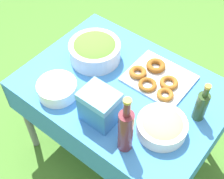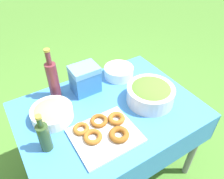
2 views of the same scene
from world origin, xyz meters
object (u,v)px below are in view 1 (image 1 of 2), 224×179
(pasta_bowl, at_px, (162,126))
(cooler_box, at_px, (100,106))
(plate_stack, at_px, (57,89))
(olive_oil_bottle, at_px, (201,105))
(donut_platter, at_px, (157,78))
(salad_bowl, at_px, (95,50))
(wine_bottle, at_px, (126,130))

(pasta_bowl, height_order, cooler_box, cooler_box)
(plate_stack, bearing_deg, cooler_box, 3.70)
(olive_oil_bottle, bearing_deg, donut_platter, 164.97)
(olive_oil_bottle, bearing_deg, plate_stack, -153.42)
(plate_stack, xyz_separation_m, cooler_box, (0.31, 0.02, 0.06))
(pasta_bowl, height_order, donut_platter, pasta_bowl)
(donut_platter, bearing_deg, salad_bowl, -168.25)
(plate_stack, bearing_deg, olive_oil_bottle, 26.58)
(salad_bowl, relative_size, pasta_bowl, 1.23)
(salad_bowl, distance_m, cooler_box, 0.48)
(salad_bowl, height_order, wine_bottle, wine_bottle)
(salad_bowl, relative_size, olive_oil_bottle, 1.25)
(olive_oil_bottle, bearing_deg, pasta_bowl, -117.81)
(donut_platter, bearing_deg, cooler_box, -101.69)
(pasta_bowl, distance_m, wine_bottle, 0.24)
(pasta_bowl, xyz_separation_m, cooler_box, (-0.31, -0.14, 0.06))
(plate_stack, relative_size, olive_oil_bottle, 0.88)
(salad_bowl, xyz_separation_m, plate_stack, (0.02, -0.36, -0.03))
(plate_stack, bearing_deg, wine_bottle, -4.07)
(plate_stack, bearing_deg, pasta_bowl, 14.30)
(plate_stack, relative_size, cooler_box, 1.11)
(plate_stack, distance_m, olive_oil_bottle, 0.81)
(cooler_box, bearing_deg, plate_stack, -176.30)
(pasta_bowl, distance_m, donut_platter, 0.37)
(cooler_box, bearing_deg, olive_oil_bottle, 39.38)
(wine_bottle, bearing_deg, salad_bowl, 143.53)
(salad_bowl, height_order, pasta_bowl, salad_bowl)
(salad_bowl, xyz_separation_m, wine_bottle, (0.54, -0.40, 0.08))
(salad_bowl, height_order, plate_stack, salad_bowl)
(cooler_box, bearing_deg, salad_bowl, 133.80)
(salad_bowl, height_order, donut_platter, salad_bowl)
(salad_bowl, distance_m, plate_stack, 0.37)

